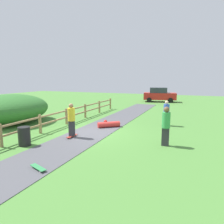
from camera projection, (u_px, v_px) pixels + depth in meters
ground_plane at (91, 133)px, 11.97m from camera, size 60.00×60.00×0.00m
asphalt_path at (91, 132)px, 11.97m from camera, size 2.40×28.00×0.02m
wooden_fence at (54, 118)px, 12.85m from camera, size 0.12×18.12×1.10m
bush_large at (10, 109)px, 14.45m from camera, size 4.74×5.69×2.04m
trash_bin at (24, 136)px, 9.63m from camera, size 0.56×0.56×0.90m
skater_riding at (71, 119)px, 10.80m from camera, size 0.39×0.80×1.83m
skater_fallen at (109, 124)px, 13.24m from camera, size 1.34×1.37×0.36m
skateboard_loose at (38, 167)px, 7.10m from camera, size 0.82×0.45×0.08m
bystander_blue at (166, 112)px, 13.58m from camera, size 0.54×0.54×1.69m
bystander_green at (166, 124)px, 9.49m from camera, size 0.39×0.39×1.87m
parked_car_red at (159, 95)px, 27.24m from camera, size 4.45×2.61×1.92m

